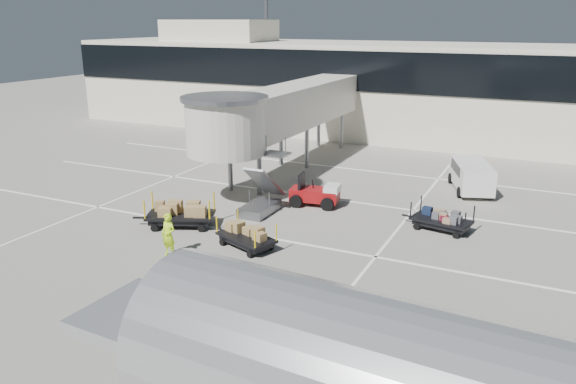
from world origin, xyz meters
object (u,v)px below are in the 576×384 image
at_px(suitcase_cart, 441,221).
at_px(minivan, 471,173).
at_px(baggage_tug, 316,194).
at_px(box_cart_near, 247,237).
at_px(ground_worker, 168,235).
at_px(belt_loader, 213,122).
at_px(box_cart_far, 179,214).

height_order(suitcase_cart, minivan, minivan).
bearing_deg(baggage_tug, box_cart_near, -102.15).
height_order(ground_worker, belt_loader, belt_loader).
height_order(box_cart_near, box_cart_far, box_cart_far).
bearing_deg(belt_loader, baggage_tug, -37.47).
xyz_separation_m(ground_worker, belt_loader, (-14.22, 25.77, -0.18)).
bearing_deg(suitcase_cart, box_cart_near, -131.04).
height_order(box_cart_far, belt_loader, belt_loader).
bearing_deg(minivan, belt_loader, 139.19).
distance_m(ground_worker, belt_loader, 29.44).
distance_m(suitcase_cart, box_cart_near, 9.72).
bearing_deg(belt_loader, box_cart_near, -48.33).
height_order(ground_worker, minivan, ground_worker).
bearing_deg(minivan, box_cart_near, -138.93).
relative_size(suitcase_cart, box_cart_near, 1.03).
bearing_deg(box_cart_near, suitcase_cart, 59.01).
bearing_deg(ground_worker, box_cart_near, 45.68).
bearing_deg(box_cart_far, ground_worker, -84.38).
xyz_separation_m(box_cart_near, belt_loader, (-16.85, 23.52, 0.27)).
relative_size(baggage_tug, box_cart_near, 0.82).
relative_size(suitcase_cart, ground_worker, 1.82).
distance_m(box_cart_near, belt_loader, 28.94).
height_order(minivan, belt_loader, belt_loader).
distance_m(baggage_tug, suitcase_cart, 7.19).
height_order(baggage_tug, minivan, baggage_tug).
xyz_separation_m(baggage_tug, ground_worker, (-3.09, -9.34, 0.34)).
distance_m(minivan, belt_loader, 26.52).
bearing_deg(box_cart_far, minivan, 22.26).
distance_m(baggage_tug, belt_loader, 23.87).
relative_size(baggage_tug, suitcase_cart, 0.80).
height_order(baggage_tug, box_cart_near, baggage_tug).
bearing_deg(suitcase_cart, ground_worker, -130.57).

